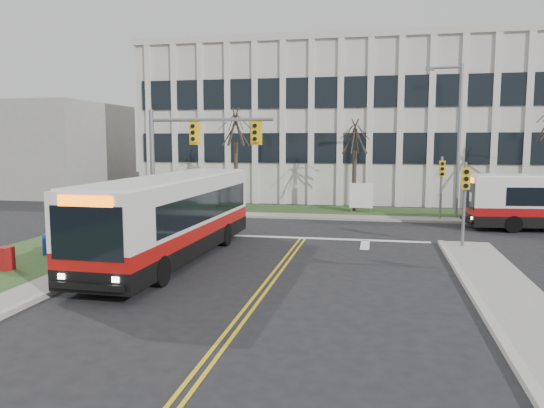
{
  "coord_description": "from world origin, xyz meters",
  "views": [
    {
      "loc": [
        3.44,
        -17.03,
        4.69
      ],
      "look_at": [
        -0.96,
        5.22,
        2.0
      ],
      "focal_mm": 35.0,
      "sensor_mm": 36.0,
      "label": 1
    }
  ],
  "objects_px": {
    "directory_sign": "(361,196)",
    "bus_main": "(173,219)",
    "streetlight": "(456,133)",
    "newspaper_box_blue": "(51,246)",
    "newspaper_box_red": "(5,260)"
  },
  "relations": [
    {
      "from": "bus_main",
      "to": "newspaper_box_blue",
      "type": "xyz_separation_m",
      "value": [
        -5.04,
        -0.61,
        -1.15
      ]
    },
    {
      "from": "streetlight",
      "to": "bus_main",
      "type": "distance_m",
      "value": 18.8
    },
    {
      "from": "newspaper_box_red",
      "to": "newspaper_box_blue",
      "type": "bearing_deg",
      "value": 99.75
    },
    {
      "from": "directory_sign",
      "to": "newspaper_box_blue",
      "type": "height_order",
      "value": "directory_sign"
    },
    {
      "from": "directory_sign",
      "to": "newspaper_box_red",
      "type": "relative_size",
      "value": 2.11
    },
    {
      "from": "directory_sign",
      "to": "bus_main",
      "type": "bearing_deg",
      "value": -115.05
    },
    {
      "from": "streetlight",
      "to": "newspaper_box_red",
      "type": "distance_m",
      "value": 24.81
    },
    {
      "from": "newspaper_box_blue",
      "to": "bus_main",
      "type": "bearing_deg",
      "value": -7.87
    },
    {
      "from": "newspaper_box_blue",
      "to": "newspaper_box_red",
      "type": "relative_size",
      "value": 1.0
    },
    {
      "from": "streetlight",
      "to": "directory_sign",
      "type": "relative_size",
      "value": 4.6
    },
    {
      "from": "newspaper_box_blue",
      "to": "streetlight",
      "type": "bearing_deg",
      "value": 24.24
    },
    {
      "from": "streetlight",
      "to": "bus_main",
      "type": "relative_size",
      "value": 0.75
    },
    {
      "from": "directory_sign",
      "to": "bus_main",
      "type": "distance_m",
      "value": 16.44
    },
    {
      "from": "directory_sign",
      "to": "bus_main",
      "type": "xyz_separation_m",
      "value": [
        -6.96,
        -14.89,
        0.45
      ]
    },
    {
      "from": "streetlight",
      "to": "newspaper_box_red",
      "type": "relative_size",
      "value": 9.68
    }
  ]
}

